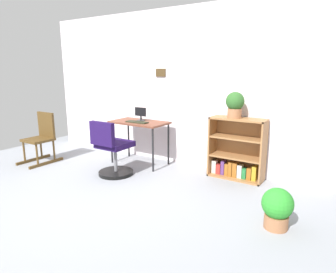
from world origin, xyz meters
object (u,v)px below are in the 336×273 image
(office_chair, at_px, (112,152))
(rocking_chair, at_px, (42,137))
(monitor, at_px, (141,114))
(potted_plant_floor, at_px, (277,207))
(desk, at_px, (139,125))
(keyboard, at_px, (137,122))
(bookshelf_low, at_px, (237,152))
(potted_plant_on_shelf, at_px, (235,104))

(office_chair, distance_m, rocking_chair, 1.50)
(monitor, bearing_deg, office_chair, -86.70)
(monitor, distance_m, potted_plant_floor, 2.73)
(desk, height_order, keyboard, keyboard)
(office_chair, bearing_deg, rocking_chair, -174.93)
(monitor, relative_size, rocking_chair, 0.26)
(keyboard, bearing_deg, bookshelf_low, 12.33)
(bookshelf_low, distance_m, potted_plant_on_shelf, 0.71)
(monitor, bearing_deg, keyboard, -71.87)
(desk, height_order, monitor, monitor)
(potted_plant_floor, bearing_deg, potted_plant_on_shelf, 128.55)
(office_chair, height_order, potted_plant_on_shelf, potted_plant_on_shelf)
(office_chair, relative_size, potted_plant_floor, 2.01)
(desk, height_order, potted_plant_on_shelf, potted_plant_on_shelf)
(desk, height_order, rocking_chair, rocking_chair)
(monitor, bearing_deg, bookshelf_low, 6.07)
(keyboard, bearing_deg, rocking_chair, -154.58)
(monitor, distance_m, rocking_chair, 1.74)
(keyboard, distance_m, rocking_chair, 1.69)
(potted_plant_floor, bearing_deg, desk, 159.08)
(keyboard, distance_m, potted_plant_on_shelf, 1.59)
(monitor, xyz_separation_m, potted_plant_on_shelf, (1.57, 0.12, 0.26))
(desk, xyz_separation_m, monitor, (-0.02, 0.06, 0.18))
(keyboard, distance_m, potted_plant_floor, 2.60)
(monitor, height_order, keyboard, monitor)
(office_chair, relative_size, potted_plant_on_shelf, 2.30)
(keyboard, relative_size, office_chair, 0.45)
(keyboard, relative_size, potted_plant_on_shelf, 1.04)
(desk, relative_size, bookshelf_low, 1.06)
(office_chair, height_order, potted_plant_floor, office_chair)
(bookshelf_low, bearing_deg, office_chair, -149.64)
(monitor, relative_size, office_chair, 0.27)
(keyboard, xyz_separation_m, potted_plant_floor, (2.41, -0.83, -0.50))
(desk, height_order, bookshelf_low, bookshelf_low)
(desk, distance_m, rocking_chair, 1.70)
(bookshelf_low, bearing_deg, monitor, -173.93)
(office_chair, height_order, rocking_chair, rocking_chair)
(desk, relative_size, rocking_chair, 1.11)
(keyboard, bearing_deg, desk, 109.24)
(potted_plant_on_shelf, xyz_separation_m, potted_plant_floor, (0.89, -1.12, -0.86))
(potted_plant_on_shelf, bearing_deg, bookshelf_low, 47.83)
(potted_plant_on_shelf, distance_m, potted_plant_floor, 1.67)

